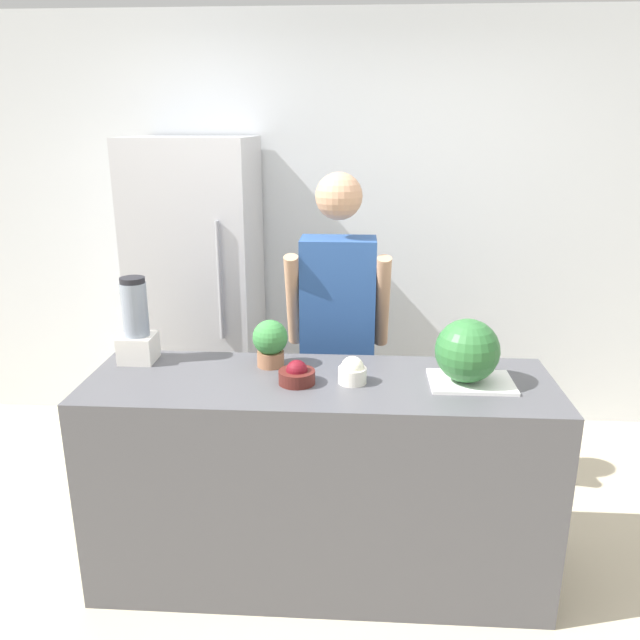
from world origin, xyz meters
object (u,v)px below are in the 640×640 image
object	(u,v)px
watermelon	(467,351)
bowl_cherries	(297,375)
refrigerator	(200,297)
person	(338,339)
bowl_cream	(352,371)
potted_plant	(270,342)
blender	(136,326)

from	to	relation	value
watermelon	bowl_cherries	xyz separation A→B (m)	(-0.68, -0.04, -0.11)
refrigerator	watermelon	size ratio (longest dim) A/B	7.27
person	bowl_cherries	size ratio (longest dim) A/B	11.58
person	watermelon	bearing A→B (deg)	-48.26
person	bowl_cream	xyz separation A→B (m)	(0.08, -0.62, 0.08)
bowl_cream	potted_plant	size ratio (longest dim) A/B	0.56
refrigerator	watermelon	xyz separation A→B (m)	(1.40, -1.25, 0.14)
person	bowl_cream	distance (m)	0.63
bowl_cherries	blender	world-z (taller)	blender
bowl_cherries	blender	distance (m)	0.77
bowl_cherries	potted_plant	xyz separation A→B (m)	(-0.13, 0.19, 0.07)
refrigerator	bowl_cream	xyz separation A→B (m)	(0.94, -1.26, 0.04)
watermelon	refrigerator	bearing A→B (deg)	138.37
bowl_cream	bowl_cherries	bearing A→B (deg)	-174.86
person	bowl_cream	world-z (taller)	person
bowl_cherries	blender	size ratio (longest dim) A/B	0.39
person	bowl_cherries	distance (m)	0.66
blender	potted_plant	bearing A→B (deg)	-2.27
refrigerator	person	distance (m)	1.08
refrigerator	person	size ratio (longest dim) A/B	1.08
person	refrigerator	bearing A→B (deg)	143.34
watermelon	blender	bearing A→B (deg)	172.98
refrigerator	person	world-z (taller)	refrigerator
bowl_cherries	potted_plant	bearing A→B (deg)	125.51
refrigerator	bowl_cherries	bearing A→B (deg)	-60.69
person	potted_plant	xyz separation A→B (m)	(-0.28, -0.45, 0.14)
bowl_cherries	blender	xyz separation A→B (m)	(-0.73, 0.21, 0.13)
bowl_cherries	bowl_cream	xyz separation A→B (m)	(0.22, 0.02, 0.01)
watermelon	bowl_cherries	world-z (taller)	watermelon
watermelon	potted_plant	bearing A→B (deg)	169.58
watermelon	blender	distance (m)	1.42
person	bowl_cherries	xyz separation A→B (m)	(-0.14, -0.64, 0.07)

